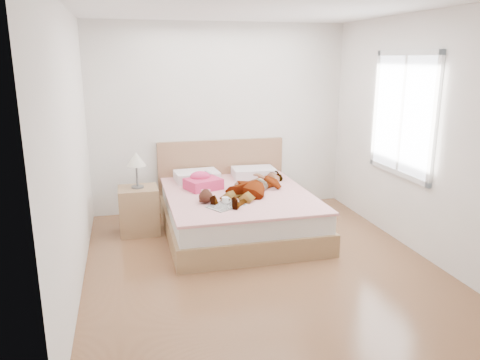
{
  "coord_description": "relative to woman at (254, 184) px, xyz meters",
  "views": [
    {
      "loc": [
        -1.32,
        -4.43,
        2.13
      ],
      "look_at": [
        0.0,
        0.85,
        0.7
      ],
      "focal_mm": 35.0,
      "sensor_mm": 36.0,
      "label": 1
    }
  ],
  "objects": [
    {
      "name": "magazine",
      "position": [
        -0.46,
        -0.49,
        -0.1
      ],
      "size": [
        0.49,
        0.43,
        0.02
      ],
      "color": "silver",
      "rests_on": "bed"
    },
    {
      "name": "nightstand",
      "position": [
        -1.4,
        0.27,
        -0.27
      ],
      "size": [
        0.48,
        0.43,
        1.03
      ],
      "color": "brown",
      "rests_on": "ground"
    },
    {
      "name": "bed",
      "position": [
        -0.2,
        0.08,
        -0.34
      ],
      "size": [
        1.8,
        2.08,
        1.0
      ],
      "color": "olive",
      "rests_on": "ground"
    },
    {
      "name": "hair",
      "position": [
        -0.57,
        0.45,
        -0.07
      ],
      "size": [
        0.56,
        0.62,
        0.08
      ],
      "primitive_type": "ellipsoid",
      "rotation": [
        0.0,
        0.0,
        0.32
      ],
      "color": "black",
      "rests_on": "bed"
    },
    {
      "name": "plush_toy",
      "position": [
        -0.66,
        -0.28,
        -0.03
      ],
      "size": [
        0.19,
        0.27,
        0.14
      ],
      "color": "black",
      "rests_on": "bed"
    },
    {
      "name": "coffee_mug",
      "position": [
        -0.46,
        -0.43,
        -0.06
      ],
      "size": [
        0.12,
        0.09,
        0.09
      ],
      "color": "white",
      "rests_on": "bed"
    },
    {
      "name": "woman",
      "position": [
        0.0,
        0.0,
        0.0
      ],
      "size": [
        1.43,
        1.5,
        0.21
      ],
      "primitive_type": "imported",
      "rotation": [
        0.0,
        0.0,
        -0.73
      ],
      "color": "white",
      "rests_on": "bed"
    },
    {
      "name": "phone",
      "position": [
        -0.5,
        0.4,
        0.08
      ],
      "size": [
        0.1,
        0.1,
        0.05
      ],
      "primitive_type": "cube",
      "rotation": [
        0.44,
        0.0,
        0.84
      ],
      "color": "silver",
      "rests_on": "bed"
    },
    {
      "name": "ground",
      "position": [
        -0.2,
        -0.95,
        -0.61
      ],
      "size": [
        4.0,
        4.0,
        0.0
      ],
      "primitive_type": "plane",
      "color": "#4E2B18",
      "rests_on": "ground"
    },
    {
      "name": "towel",
      "position": [
        -0.6,
        0.29,
        -0.01
      ],
      "size": [
        0.51,
        0.46,
        0.22
      ],
      "color": "#D33967",
      "rests_on": "bed"
    },
    {
      "name": "room_shell",
      "position": [
        1.57,
        -0.65,
        0.89
      ],
      "size": [
        4.0,
        4.0,
        4.0
      ],
      "color": "white",
      "rests_on": "ground"
    }
  ]
}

